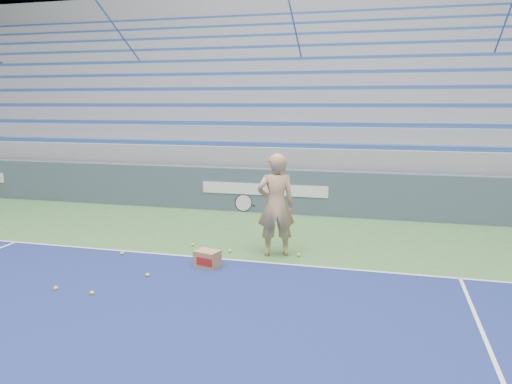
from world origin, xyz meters
TOP-DOWN VIEW (x-y plane):
  - sponsor_barrier at (0.00, 15.88)m, footprint 30.00×0.32m
  - bleachers at (0.00, 21.60)m, footprint 31.00×9.15m
  - tennis_player at (1.03, 12.39)m, footprint 1.00×0.94m
  - ball_box at (0.08, 11.43)m, footprint 0.45×0.40m
  - tennis_ball_0 at (-0.68, 10.74)m, footprint 0.07×0.07m
  - tennis_ball_1 at (-1.11, 9.84)m, footprint 0.07×0.07m
  - tennis_ball_2 at (-1.65, 11.67)m, footprint 0.07×0.07m
  - tennis_ball_3 at (-0.63, 12.54)m, footprint 0.07×0.07m
  - tennis_ball_4 at (1.47, 12.39)m, footprint 0.07×0.07m
  - tennis_ball_5 at (0.18, 12.33)m, footprint 0.07×0.07m
  - tennis_ball_6 at (-1.73, 9.87)m, footprint 0.07×0.07m

SIDE VIEW (x-z plane):
  - tennis_ball_0 at x=-0.68m, z-range 0.00..0.07m
  - tennis_ball_1 at x=-1.11m, z-range 0.00..0.07m
  - tennis_ball_2 at x=-1.65m, z-range 0.00..0.07m
  - tennis_ball_3 at x=-0.63m, z-range 0.00..0.07m
  - tennis_ball_4 at x=1.47m, z-range 0.00..0.07m
  - tennis_ball_5 at x=0.18m, z-range 0.00..0.07m
  - tennis_ball_6 at x=-1.73m, z-range 0.00..0.07m
  - ball_box at x=0.08m, z-range 0.00..0.29m
  - sponsor_barrier at x=0.00m, z-range 0.00..1.10m
  - tennis_player at x=1.03m, z-range 0.00..1.86m
  - bleachers at x=0.00m, z-range -1.29..6.01m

